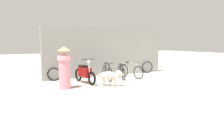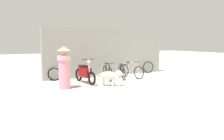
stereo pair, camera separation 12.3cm
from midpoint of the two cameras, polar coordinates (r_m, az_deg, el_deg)
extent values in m
plane|color=#B7B2A5|center=(9.31, 10.11, -4.41)|extent=(60.00, 60.00, 0.00)
cube|color=gray|center=(12.20, -0.71, 4.64)|extent=(7.25, 0.20, 2.61)
torus|color=black|center=(10.30, -0.11, -1.26)|extent=(0.18, 0.67, 0.67)
torus|color=black|center=(11.29, -1.60, -0.51)|extent=(0.18, 0.67, 0.67)
cylinder|color=black|center=(10.66, -0.72, 0.21)|extent=(0.14, 0.51, 0.56)
cylinder|color=black|center=(10.94, -1.14, 0.31)|extent=(0.06, 0.13, 0.51)
cylinder|color=black|center=(10.68, -0.80, 1.59)|extent=(0.16, 0.59, 0.06)
cylinder|color=black|center=(11.11, -1.34, -0.77)|extent=(0.11, 0.39, 0.08)
cylinder|color=black|center=(11.13, -1.41, 0.55)|extent=(0.09, 0.31, 0.47)
cylinder|color=black|center=(10.34, -0.23, 0.14)|extent=(0.07, 0.18, 0.50)
cube|color=black|center=(10.96, -1.22, 1.81)|extent=(0.11, 0.19, 0.05)
cylinder|color=black|center=(10.39, -0.35, 1.75)|extent=(0.45, 0.12, 0.02)
torus|color=black|center=(10.66, 3.43, -1.17)|extent=(0.23, 0.58, 0.60)
torus|color=black|center=(11.59, 2.33, -0.49)|extent=(0.23, 0.58, 0.60)
cylinder|color=black|center=(11.00, 2.99, 0.12)|extent=(0.18, 0.46, 0.50)
cylinder|color=black|center=(11.27, 2.67, 0.22)|extent=(0.07, 0.13, 0.46)
cylinder|color=black|center=(11.02, 2.94, 1.32)|extent=(0.21, 0.53, 0.06)
cylinder|color=black|center=(11.42, 2.52, -0.72)|extent=(0.15, 0.35, 0.07)
cylinder|color=black|center=(11.44, 2.48, 0.44)|extent=(0.12, 0.28, 0.42)
cylinder|color=black|center=(10.70, 3.35, 0.04)|extent=(0.08, 0.17, 0.45)
cube|color=black|center=(11.28, 2.63, 1.54)|extent=(0.12, 0.19, 0.05)
cylinder|color=black|center=(10.74, 3.27, 1.46)|extent=(0.44, 0.17, 0.02)
torus|color=black|center=(11.14, 7.33, -0.70)|extent=(0.16, 0.66, 0.67)
torus|color=black|center=(11.91, 3.54, -0.14)|extent=(0.16, 0.66, 0.67)
cylinder|color=beige|center=(11.41, 5.81, 0.61)|extent=(0.12, 0.53, 0.55)
cylinder|color=beige|center=(11.63, 4.72, 0.66)|extent=(0.05, 0.14, 0.51)
cylinder|color=beige|center=(11.42, 5.64, 1.88)|extent=(0.14, 0.62, 0.06)
cylinder|color=beige|center=(11.77, 4.21, -0.36)|extent=(0.10, 0.41, 0.08)
cylinder|color=beige|center=(11.78, 4.04, 0.87)|extent=(0.08, 0.32, 0.47)
cylinder|color=beige|center=(11.17, 7.04, 0.57)|extent=(0.06, 0.19, 0.49)
cube|color=black|center=(11.64, 4.55, 2.06)|extent=(0.10, 0.19, 0.05)
cylinder|color=black|center=(11.19, 6.77, 2.04)|extent=(0.46, 0.10, 0.02)
torus|color=black|center=(9.53, -4.94, -2.17)|extent=(0.15, 0.62, 0.61)
torus|color=black|center=(10.66, -8.36, -1.22)|extent=(0.15, 0.62, 0.61)
cube|color=maroon|center=(10.06, -6.76, -0.57)|extent=(0.36, 0.83, 0.43)
cube|color=black|center=(10.16, -7.17, 1.01)|extent=(0.29, 0.54, 0.10)
cylinder|color=silver|center=(9.67, -5.68, 0.97)|extent=(0.06, 0.15, 0.62)
cylinder|color=silver|center=(9.60, -5.23, -1.52)|extent=(0.06, 0.22, 0.22)
cylinder|color=black|center=(9.69, -5.84, 2.80)|extent=(0.58, 0.08, 0.03)
sphere|color=silver|center=(9.67, -5.74, 2.08)|extent=(0.15, 0.15, 0.14)
ellipsoid|color=beige|center=(9.34, -0.60, -1.41)|extent=(0.78, 0.74, 0.34)
cylinder|color=beige|center=(9.43, 0.89, -3.12)|extent=(0.10, 0.10, 0.33)
cylinder|color=beige|center=(9.25, 0.66, -3.33)|extent=(0.10, 0.10, 0.33)
cylinder|color=beige|center=(9.53, -1.81, -3.02)|extent=(0.10, 0.10, 0.33)
cylinder|color=beige|center=(9.35, -2.09, -3.21)|extent=(0.10, 0.10, 0.33)
sphere|color=beige|center=(9.24, 2.11, -0.93)|extent=(0.40, 0.40, 0.29)
ellipsoid|color=beige|center=(9.22, 2.85, -1.09)|extent=(0.19, 0.19, 0.11)
cylinder|color=beige|center=(9.47, -3.55, -1.51)|extent=(0.27, 0.25, 0.18)
cylinder|color=pink|center=(8.95, -11.92, -0.57)|extent=(0.61, 0.61, 1.34)
cylinder|color=#FFA0B2|center=(8.89, -12.02, 3.13)|extent=(0.72, 0.72, 0.18)
sphere|color=tan|center=(8.88, -12.05, 4.53)|extent=(0.28, 0.28, 0.21)
cone|color=tan|center=(8.87, -12.08, 5.49)|extent=(0.69, 0.69, 0.18)
torus|color=black|center=(10.93, -14.47, -1.07)|extent=(0.62, 0.28, 0.65)
torus|color=black|center=(13.52, 9.71, 0.73)|extent=(0.70, 0.18, 0.70)
camera|label=1|loc=(0.06, -89.63, 0.05)|focal=35.00mm
camera|label=2|loc=(0.06, 90.37, -0.05)|focal=35.00mm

